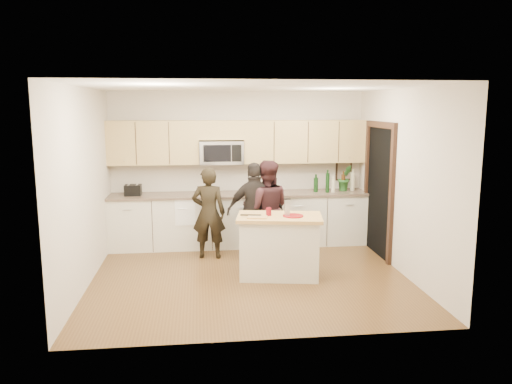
{
  "coord_description": "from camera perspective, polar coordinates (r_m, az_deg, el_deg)",
  "views": [
    {
      "loc": [
        -0.71,
        -6.9,
        2.44
      ],
      "look_at": [
        0.13,
        0.35,
        1.19
      ],
      "focal_mm": 35.0,
      "sensor_mm": 36.0,
      "label": 1
    }
  ],
  "objects": [
    {
      "name": "woman_left",
      "position": [
        8.09,
        -5.43,
        -2.39
      ],
      "size": [
        0.59,
        0.43,
        1.49
      ],
      "primitive_type": "imported",
      "rotation": [
        0.0,
        0.0,
        3.0
      ],
      "color": "black",
      "rests_on": "ground"
    },
    {
      "name": "box_grater",
      "position": [
        7.08,
        3.56,
        -1.66
      ],
      "size": [
        0.08,
        0.05,
        0.24
      ],
      "color": "silver",
      "rests_on": "red_plate"
    },
    {
      "name": "cutting_board",
      "position": [
        6.98,
        0.15,
        -2.9
      ],
      "size": [
        0.31,
        0.23,
        0.02
      ],
      "primitive_type": "cube",
      "rotation": [
        0.0,
        0.0,
        -0.17
      ],
      "color": "tan",
      "rests_on": "island"
    },
    {
      "name": "microwave",
      "position": [
        8.74,
        -3.98,
        4.55
      ],
      "size": [
        0.76,
        0.41,
        0.4
      ],
      "color": "silver",
      "rests_on": "ground"
    },
    {
      "name": "tongs",
      "position": [
        7.04,
        -0.61,
        -2.65
      ],
      "size": [
        0.29,
        0.07,
        0.02
      ],
      "primitive_type": "cube",
      "rotation": [
        0.0,
        0.0,
        -0.17
      ],
      "color": "black",
      "rests_on": "cutting_board"
    },
    {
      "name": "floor",
      "position": [
        7.35,
        -0.71,
        -9.63
      ],
      "size": [
        4.5,
        4.5,
        0.0
      ],
      "primitive_type": "plane",
      "color": "brown",
      "rests_on": "ground"
    },
    {
      "name": "drink_glass",
      "position": [
        7.12,
        1.46,
        -2.27
      ],
      "size": [
        0.08,
        0.08,
        0.11
      ],
      "primitive_type": "cylinder",
      "color": "maroon",
      "rests_on": "island"
    },
    {
      "name": "bottle_cluster",
      "position": [
        9.0,
        9.12,
        1.2
      ],
      "size": [
        0.78,
        0.26,
        0.4
      ],
      "color": "black",
      "rests_on": "back_cabinetry"
    },
    {
      "name": "room_shell",
      "position": [
        6.97,
        -0.74,
        3.91
      ],
      "size": [
        4.52,
        4.02,
        2.71
      ],
      "color": "#BFB5A3",
      "rests_on": "ground"
    },
    {
      "name": "doorway",
      "position": [
        8.43,
        13.88,
        0.72
      ],
      "size": [
        0.06,
        1.25,
        2.2
      ],
      "color": "black",
      "rests_on": "ground"
    },
    {
      "name": "dish_towel",
      "position": [
        8.56,
        -8.1,
        -1.38
      ],
      "size": [
        0.34,
        0.6,
        0.48
      ],
      "color": "white",
      "rests_on": "ground"
    },
    {
      "name": "island",
      "position": [
        7.25,
        2.68,
        -6.16
      ],
      "size": [
        1.3,
        0.89,
        0.9
      ],
      "rotation": [
        0.0,
        0.0,
        -0.17
      ],
      "color": "beige",
      "rests_on": "ground"
    },
    {
      "name": "woman_right",
      "position": [
        8.03,
        -0.09,
        -2.17
      ],
      "size": [
        0.93,
        0.42,
        1.56
      ],
      "primitive_type": "imported",
      "rotation": [
        0.0,
        0.0,
        3.18
      ],
      "color": "black",
      "rests_on": "ground"
    },
    {
      "name": "toaster",
      "position": [
        8.75,
        -13.87,
        0.21
      ],
      "size": [
        0.28,
        0.22,
        0.19
      ],
      "color": "black",
      "rests_on": "back_cabinetry"
    },
    {
      "name": "woman_center",
      "position": [
        8.08,
        1.18,
        -1.98
      ],
      "size": [
        0.84,
        0.69,
        1.59
      ],
      "primitive_type": "imported",
      "rotation": [
        0.0,
        0.0,
        3.02
      ],
      "color": "black",
      "rests_on": "ground"
    },
    {
      "name": "framed_picture",
      "position": [
        9.34,
        9.99,
        2.48
      ],
      "size": [
        0.3,
        0.03,
        0.38
      ],
      "color": "black",
      "rests_on": "ground"
    },
    {
      "name": "orchid",
      "position": [
        9.09,
        10.12,
        1.59
      ],
      "size": [
        0.29,
        0.25,
        0.47
      ],
      "primitive_type": "imported",
      "rotation": [
        0.0,
        0.0,
        0.2
      ],
      "color": "#2A6729",
      "rests_on": "back_cabinetry"
    },
    {
      "name": "upper_cabinetry",
      "position": [
        8.78,
        -1.76,
        5.86
      ],
      "size": [
        4.5,
        0.33,
        0.75
      ],
      "color": "tan",
      "rests_on": "ground"
    },
    {
      "name": "knife",
      "position": [
        7.02,
        -0.12,
        -2.72
      ],
      "size": [
        0.19,
        0.05,
        0.01
      ],
      "primitive_type": "cube",
      "rotation": [
        0.0,
        0.0,
        -0.17
      ],
      "color": "silver",
      "rests_on": "cutting_board"
    },
    {
      "name": "red_plate",
      "position": [
        7.1,
        4.25,
        -2.73
      ],
      "size": [
        0.29,
        0.29,
        0.02
      ],
      "primitive_type": "cylinder",
      "color": "maroon",
      "rests_on": "island"
    },
    {
      "name": "back_cabinetry",
      "position": [
        8.84,
        -1.85,
        -3.12
      ],
      "size": [
        4.5,
        0.66,
        0.94
      ],
      "color": "beige",
      "rests_on": "ground"
    }
  ]
}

